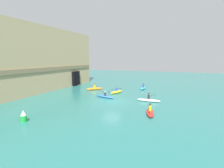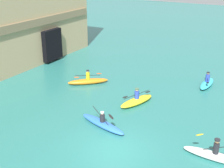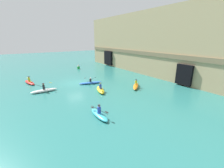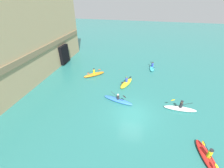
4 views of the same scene
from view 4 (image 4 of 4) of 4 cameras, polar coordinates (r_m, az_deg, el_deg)
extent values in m
plane|color=#28706B|center=(15.96, 7.78, -11.40)|extent=(120.00, 120.00, 0.00)
cube|color=#79674A|center=(18.76, -35.57, 4.62)|extent=(34.58, 0.24, 0.71)
cube|color=black|center=(27.52, -17.90, 10.74)|extent=(2.39, 0.70, 3.01)
ellipsoid|color=yellow|center=(20.52, 5.47, 0.35)|extent=(3.13, 1.72, 0.43)
cylinder|color=#2D47B7|center=(20.27, 5.54, 1.52)|extent=(0.34, 0.34, 0.54)
sphere|color=tan|center=(20.09, 5.59, 2.44)|extent=(0.21, 0.21, 0.21)
cylinder|color=#4C6B4C|center=(20.05, 5.60, 2.66)|extent=(0.27, 0.27, 0.06)
cylinder|color=black|center=(20.26, 5.54, 1.58)|extent=(2.09, 1.00, 0.18)
ellipsoid|color=black|center=(21.06, 7.05, 2.53)|extent=(0.48, 0.35, 0.08)
ellipsoid|color=black|center=(19.48, 3.91, 0.56)|extent=(0.48, 0.35, 0.08)
ellipsoid|color=#33B2C6|center=(25.68, 15.00, 6.05)|extent=(2.82, 0.82, 0.37)
cylinder|color=#2D47B7|center=(25.48, 15.15, 7.02)|extent=(0.33, 0.33, 0.59)
sphere|color=tan|center=(25.33, 15.27, 7.83)|extent=(0.20, 0.20, 0.20)
cylinder|color=#232328|center=(25.30, 15.30, 8.00)|extent=(0.25, 0.25, 0.06)
cylinder|color=black|center=(25.47, 15.16, 7.08)|extent=(2.04, 0.57, 0.21)
ellipsoid|color=black|center=(26.26, 14.65, 8.08)|extent=(0.47, 0.29, 0.09)
ellipsoid|color=black|center=(24.70, 15.69, 6.02)|extent=(0.47, 0.29, 0.09)
ellipsoid|color=blue|center=(17.40, 2.24, -6.16)|extent=(1.60, 3.62, 0.32)
cylinder|color=#232328|center=(17.16, 2.27, -5.11)|extent=(0.31, 0.31, 0.47)
sphere|color=beige|center=(16.96, 2.29, -4.22)|extent=(0.18, 0.18, 0.18)
cylinder|color=silver|center=(16.92, 2.30, -4.03)|extent=(0.23, 0.23, 0.06)
cylinder|color=black|center=(17.14, 2.27, -5.04)|extent=(0.63, 1.75, 0.92)
ellipsoid|color=black|center=(16.61, 4.72, -4.81)|extent=(0.31, 0.45, 0.24)
ellipsoid|color=black|center=(17.70, -0.02, -5.25)|extent=(0.31, 0.45, 0.24)
ellipsoid|color=orange|center=(22.75, -6.80, 3.63)|extent=(2.73, 2.89, 0.44)
cylinder|color=gold|center=(22.52, -6.88, 4.75)|extent=(0.31, 0.31, 0.56)
sphere|color=tan|center=(22.36, -6.94, 5.60)|extent=(0.19, 0.19, 0.19)
cylinder|color=#232328|center=(22.33, -6.95, 5.78)|extent=(0.24, 0.24, 0.06)
cylinder|color=black|center=(22.51, -6.88, 4.81)|extent=(1.52, 1.50, 0.19)
ellipsoid|color=#D84C19|center=(22.21, -9.02, 4.04)|extent=(0.44, 0.44, 0.08)
ellipsoid|color=#D84C19|center=(22.85, -4.80, 5.55)|extent=(0.44, 0.44, 0.08)
ellipsoid|color=white|center=(17.75, 24.47, -8.55)|extent=(0.71, 3.31, 0.38)
cylinder|color=#232328|center=(17.47, 24.81, -7.34)|extent=(0.29, 0.29, 0.58)
sphere|color=#9E704C|center=(17.23, 25.11, -6.28)|extent=(0.23, 0.23, 0.23)
cylinder|color=#232328|center=(17.18, 25.18, -6.02)|extent=(0.29, 0.29, 0.06)
cylinder|color=black|center=(17.45, 24.83, -7.26)|extent=(0.17, 2.04, 1.05)
ellipsoid|color=yellow|center=(17.92, 27.36, -8.77)|extent=(0.21, 0.43, 0.24)
ellipsoid|color=yellow|center=(17.03, 22.19, -5.67)|extent=(0.21, 0.43, 0.24)
ellipsoid|color=red|center=(14.47, 32.60, -22.65)|extent=(3.39, 1.50, 0.34)
cylinder|color=gold|center=(14.14, 33.16, -21.51)|extent=(0.29, 0.29, 0.58)
sphere|color=#9E704C|center=(13.85, 33.67, -20.47)|extent=(0.23, 0.23, 0.23)
cylinder|color=#232328|center=(13.79, 33.79, -20.22)|extent=(0.28, 0.28, 0.06)
cylinder|color=black|center=(14.12, 33.20, -21.44)|extent=(2.17, 0.35, 0.20)
ellipsoid|color=yellow|center=(14.69, 31.51, -18.71)|extent=(0.46, 0.24, 0.08)
ellipsoid|color=yellow|center=(13.59, 35.10, -24.36)|extent=(0.46, 0.24, 0.08)
camera|label=1|loc=(14.56, 142.65, -46.17)|focal=28.00mm
camera|label=2|loc=(6.67, 100.22, -18.87)|focal=50.00mm
camera|label=3|loc=(35.07, 26.75, 22.09)|focal=24.00mm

